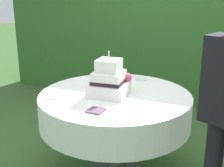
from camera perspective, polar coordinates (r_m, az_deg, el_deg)
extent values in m
cube|color=#336628|center=(4.70, 10.87, 12.94)|extent=(5.21, 0.62, 2.65)
cylinder|color=#4C4C51|center=(2.85, 0.55, -9.62)|extent=(0.11, 0.11, 0.74)
cylinder|color=brown|center=(2.70, 0.57, -2.31)|extent=(1.32, 1.32, 0.03)
cylinder|color=white|center=(2.74, 0.56, -4.68)|extent=(1.35, 1.35, 0.27)
cube|color=white|center=(2.65, -0.58, -1.04)|extent=(0.34, 0.34, 0.11)
cube|color=white|center=(2.62, -0.58, 1.15)|extent=(0.26, 0.26, 0.11)
cube|color=black|center=(2.63, -0.58, 0.44)|extent=(0.27, 0.27, 0.03)
cube|color=white|center=(2.59, -0.59, 3.39)|extent=(0.21, 0.21, 0.11)
sphere|color=#D13866|center=(2.71, 2.76, 1.08)|extent=(0.09, 0.09, 0.09)
cylinder|color=silver|center=(2.57, -0.60, 5.31)|extent=(0.01, 0.01, 0.07)
cylinder|color=white|center=(2.65, -10.78, -2.47)|extent=(0.13, 0.13, 0.01)
cylinder|color=white|center=(2.98, -3.15, 0.10)|extent=(0.15, 0.15, 0.01)
cylinder|color=white|center=(3.11, 5.33, 0.76)|extent=(0.12, 0.12, 0.01)
cube|color=#6B4C60|center=(2.32, -3.00, -5.07)|extent=(0.13, 0.13, 0.01)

